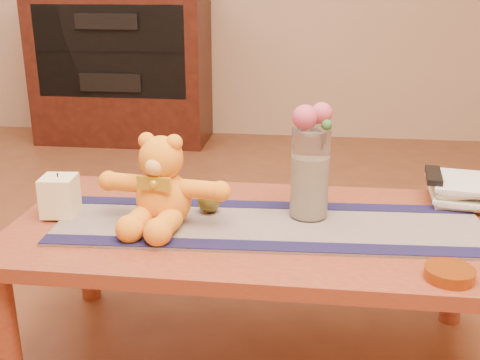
# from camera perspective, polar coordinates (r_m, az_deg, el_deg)

# --- Properties ---
(floor) EXTENTS (5.50, 5.50, 0.00)m
(floor) POSITION_cam_1_polar(r_m,az_deg,el_deg) (1.89, 1.57, -16.96)
(floor) COLOR brown
(floor) RESTS_ON ground
(coffee_table_top) EXTENTS (1.40, 0.70, 0.04)m
(coffee_table_top) POSITION_cam_1_polar(r_m,az_deg,el_deg) (1.67, 1.71, -4.94)
(coffee_table_top) COLOR maroon
(coffee_table_top) RESTS_ON floor
(table_leg_fl) EXTENTS (0.07, 0.07, 0.41)m
(table_leg_fl) POSITION_cam_1_polar(r_m,az_deg,el_deg) (1.71, -21.96, -14.33)
(table_leg_fl) COLOR maroon
(table_leg_fl) RESTS_ON floor
(table_leg_bl) EXTENTS (0.07, 0.07, 0.41)m
(table_leg_bl) POSITION_cam_1_polar(r_m,az_deg,el_deg) (2.17, -14.76, -6.28)
(table_leg_bl) COLOR maroon
(table_leg_bl) RESTS_ON floor
(table_leg_br) EXTENTS (0.07, 0.07, 0.41)m
(table_leg_br) POSITION_cam_1_polar(r_m,az_deg,el_deg) (2.09, 20.42, -7.96)
(table_leg_br) COLOR maroon
(table_leg_br) RESTS_ON floor
(persian_runner) EXTENTS (1.22, 0.41, 0.01)m
(persian_runner) POSITION_cam_1_polar(r_m,az_deg,el_deg) (1.64, 2.91, -4.46)
(persian_runner) COLOR #191B46
(persian_runner) RESTS_ON coffee_table_top
(runner_border_near) EXTENTS (1.20, 0.12, 0.00)m
(runner_border_near) POSITION_cam_1_polar(r_m,az_deg,el_deg) (1.51, 2.77, -6.47)
(runner_border_near) COLOR #141236
(runner_border_near) RESTS_ON persian_runner
(runner_border_far) EXTENTS (1.20, 0.12, 0.00)m
(runner_border_far) POSITION_cam_1_polar(r_m,az_deg,el_deg) (1.78, 3.03, -2.46)
(runner_border_far) COLOR #141236
(runner_border_far) RESTS_ON persian_runner
(teddy_bear) EXTENTS (0.40, 0.34, 0.24)m
(teddy_bear) POSITION_cam_1_polar(r_m,az_deg,el_deg) (1.63, -7.57, -0.10)
(teddy_bear) COLOR orange
(teddy_bear) RESTS_ON persian_runner
(pillar_candle) EXTENTS (0.10, 0.10, 0.11)m
(pillar_candle) POSITION_cam_1_polar(r_m,az_deg,el_deg) (1.77, -17.27, -1.47)
(pillar_candle) COLOR #FFF0BB
(pillar_candle) RESTS_ON persian_runner
(candle_wick) EXTENTS (0.00, 0.00, 0.01)m
(candle_wick) POSITION_cam_1_polar(r_m,az_deg,el_deg) (1.75, -17.47, 0.47)
(candle_wick) COLOR black
(candle_wick) RESTS_ON pillar_candle
(glass_vase) EXTENTS (0.11, 0.11, 0.26)m
(glass_vase) POSITION_cam_1_polar(r_m,az_deg,el_deg) (1.66, 6.87, 0.63)
(glass_vase) COLOR silver
(glass_vase) RESTS_ON persian_runner
(potpourri_fill) EXTENTS (0.09, 0.09, 0.18)m
(potpourri_fill) POSITION_cam_1_polar(r_m,az_deg,el_deg) (1.68, 6.82, -0.64)
(potpourri_fill) COLOR beige
(potpourri_fill) RESTS_ON glass_vase
(rose_left) EXTENTS (0.07, 0.07, 0.07)m
(rose_left) POSITION_cam_1_polar(r_m,az_deg,el_deg) (1.61, 6.39, 6.13)
(rose_left) COLOR #BF435E
(rose_left) RESTS_ON glass_vase
(rose_right) EXTENTS (0.06, 0.06, 0.06)m
(rose_right) POSITION_cam_1_polar(r_m,az_deg,el_deg) (1.62, 8.01, 6.53)
(rose_right) COLOR #BF435E
(rose_right) RESTS_ON glass_vase
(blue_flower_back) EXTENTS (0.04, 0.04, 0.04)m
(blue_flower_back) POSITION_cam_1_polar(r_m,az_deg,el_deg) (1.65, 7.45, 6.20)
(blue_flower_back) COLOR #465697
(blue_flower_back) RESTS_ON glass_vase
(blue_flower_side) EXTENTS (0.04, 0.04, 0.04)m
(blue_flower_side) POSITION_cam_1_polar(r_m,az_deg,el_deg) (1.64, 6.04, 5.87)
(blue_flower_side) COLOR #465697
(blue_flower_side) RESTS_ON glass_vase
(leaf_sprig) EXTENTS (0.03, 0.03, 0.03)m
(leaf_sprig) POSITION_cam_1_polar(r_m,az_deg,el_deg) (1.60, 8.51, 5.37)
(leaf_sprig) COLOR #33662D
(leaf_sprig) RESTS_ON glass_vase
(bronze_ball) EXTENTS (0.07, 0.07, 0.07)m
(bronze_ball) POSITION_cam_1_polar(r_m,az_deg,el_deg) (1.71, -3.06, -2.12)
(bronze_ball) COLOR brown
(bronze_ball) RESTS_ON persian_runner
(book_bottom) EXTENTS (0.18, 0.23, 0.02)m
(book_bottom) POSITION_cam_1_polar(r_m,az_deg,el_deg) (1.93, 18.22, -1.57)
(book_bottom) COLOR #F1E8BA
(book_bottom) RESTS_ON coffee_table_top
(book_lower) EXTENTS (0.21, 0.25, 0.02)m
(book_lower) POSITION_cam_1_polar(r_m,az_deg,el_deg) (1.92, 18.43, -1.09)
(book_lower) COLOR #F1E8BA
(book_lower) RESTS_ON book_bottom
(book_upper) EXTENTS (0.17, 0.23, 0.02)m
(book_upper) POSITION_cam_1_polar(r_m,az_deg,el_deg) (1.92, 18.15, -0.46)
(book_upper) COLOR #F1E8BA
(book_upper) RESTS_ON book_lower
(book_top) EXTENTS (0.20, 0.25, 0.02)m
(book_top) POSITION_cam_1_polar(r_m,az_deg,el_deg) (1.91, 18.52, 0.00)
(book_top) COLOR #F1E8BA
(book_top) RESTS_ON book_upper
(tv_remote) EXTENTS (0.06, 0.16, 0.02)m
(tv_remote) POSITION_cam_1_polar(r_m,az_deg,el_deg) (1.90, 18.47, 0.43)
(tv_remote) COLOR black
(tv_remote) RESTS_ON book_top
(amber_dish) EXTENTS (0.12, 0.12, 0.03)m
(amber_dish) POSITION_cam_1_polar(r_m,az_deg,el_deg) (1.45, 19.86, -8.63)
(amber_dish) COLOR #BF5914
(amber_dish) RESTS_ON coffee_table_top
(media_cabinet) EXTENTS (1.20, 0.50, 1.10)m
(media_cabinet) POSITION_cam_1_polar(r_m,az_deg,el_deg) (4.26, -11.51, 11.09)
(media_cabinet) COLOR black
(media_cabinet) RESTS_ON floor
(cabinet_cavity) EXTENTS (1.02, 0.03, 0.61)m
(cabinet_cavity) POSITION_cam_1_polar(r_m,az_deg,el_deg) (4.02, -12.67, 12.15)
(cabinet_cavity) COLOR black
(cabinet_cavity) RESTS_ON media_cabinet
(cabinet_shelf) EXTENTS (1.02, 0.20, 0.02)m
(cabinet_shelf) POSITION_cam_1_polar(r_m,az_deg,el_deg) (4.10, -12.28, 12.30)
(cabinet_shelf) COLOR black
(cabinet_shelf) RESTS_ON media_cabinet
(stereo_upper) EXTENTS (0.42, 0.28, 0.10)m
(stereo_upper) POSITION_cam_1_polar(r_m,az_deg,el_deg) (4.10, -12.38, 15.08)
(stereo_upper) COLOR black
(stereo_upper) RESTS_ON media_cabinet
(stereo_lower) EXTENTS (0.42, 0.28, 0.12)m
(stereo_lower) POSITION_cam_1_polar(r_m,az_deg,el_deg) (4.15, -11.99, 9.62)
(stereo_lower) COLOR black
(stereo_lower) RESTS_ON media_cabinet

